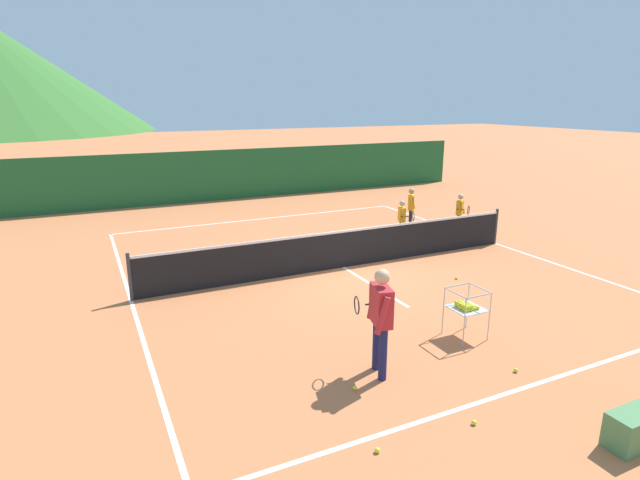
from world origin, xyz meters
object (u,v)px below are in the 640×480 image
object	(u,v)px
student_2	(460,210)
tennis_ball_2	(456,278)
ball_cart	(466,306)
instructor	(380,312)
tennis_ball_3	(355,388)
tennis_ball_5	(377,450)
student_0	(402,217)
student_1	(411,205)
tennis_net	(343,248)
tennis_ball_4	(516,370)
tennis_ball_0	(474,422)

from	to	relation	value
student_2	tennis_ball_2	size ratio (longest dim) A/B	18.64
ball_cart	tennis_ball_2	size ratio (longest dim) A/B	13.22
instructor	tennis_ball_3	distance (m)	1.17
tennis_ball_5	instructor	bearing A→B (deg)	57.70
student_0	student_1	xyz separation A→B (m)	(1.09, 1.09, 0.07)
tennis_net	tennis_ball_4	distance (m)	5.72
tennis_ball_5	student_1	bearing A→B (deg)	52.64
student_2	student_1	bearing A→B (deg)	135.07
ball_cart	tennis_ball_5	size ratio (longest dim) A/B	13.22
tennis_ball_5	tennis_net	bearing A→B (deg)	65.24
tennis_net	student_1	world-z (taller)	student_1
student_1	instructor	bearing A→B (deg)	-128.37
tennis_ball_4	student_1	bearing A→B (deg)	65.07
student_0	tennis_ball_3	xyz separation A→B (m)	(-5.24, -6.46, -0.72)
student_2	tennis_ball_4	size ratio (longest dim) A/B	18.64
ball_cart	tennis_ball_3	distance (m)	2.75
tennis_ball_0	tennis_ball_5	bearing A→B (deg)	176.63
tennis_ball_3	tennis_ball_5	distance (m)	1.38
student_0	student_2	size ratio (longest dim) A/B	0.98
ball_cart	tennis_ball_0	xyz separation A→B (m)	(-1.61, -2.05, -0.56)
tennis_net	student_0	distance (m)	3.09
student_1	tennis_ball_3	distance (m)	9.88
student_0	tennis_ball_4	world-z (taller)	student_0
student_0	student_1	world-z (taller)	student_1
tennis_net	tennis_ball_2	size ratio (longest dim) A/B	150.80
ball_cart	tennis_ball_0	size ratio (longest dim) A/B	13.22
student_1	ball_cart	bearing A→B (deg)	-118.37
student_1	tennis_ball_0	world-z (taller)	student_1
student_0	student_2	distance (m)	2.19
tennis_ball_0	ball_cart	bearing A→B (deg)	51.94
instructor	tennis_ball_3	size ratio (longest dim) A/B	25.28
ball_cart	tennis_ball_5	distance (m)	3.67
tennis_net	student_0	xyz separation A→B (m)	(2.74, 1.40, 0.25)
tennis_net	tennis_ball_0	bearing A→B (deg)	-103.09
student_0	tennis_ball_3	world-z (taller)	student_0
student_0	ball_cart	distance (m)	6.37
tennis_ball_2	instructor	bearing A→B (deg)	-144.27
tennis_net	tennis_ball_3	world-z (taller)	tennis_net
tennis_ball_2	tennis_ball_5	distance (m)	6.61
tennis_ball_3	instructor	bearing A→B (deg)	23.89
ball_cart	tennis_ball_4	bearing A→B (deg)	-93.94
tennis_net	student_2	size ratio (longest dim) A/B	8.09
ball_cart	tennis_ball_4	distance (m)	1.43
instructor	ball_cart	xyz separation A→B (m)	(2.06, 0.41, -0.44)
student_2	tennis_ball_0	distance (m)	10.17
tennis_ball_3	tennis_net	bearing A→B (deg)	63.61
student_1	tennis_ball_4	bearing A→B (deg)	-114.93
tennis_ball_5	tennis_ball_2	bearing A→B (deg)	41.71
student_2	tennis_ball_3	world-z (taller)	student_2
tennis_net	tennis_ball_2	world-z (taller)	tennis_net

